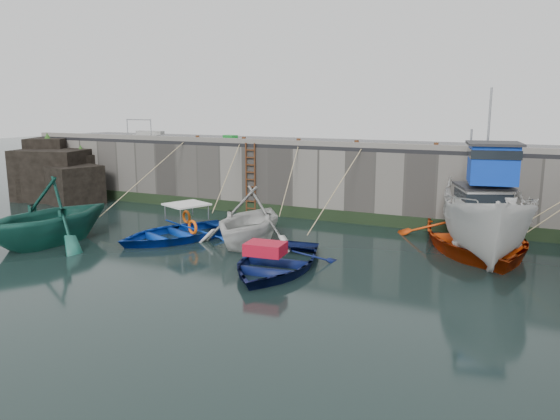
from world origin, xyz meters
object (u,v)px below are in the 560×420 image
at_px(ladder, 250,179).
at_px(bollard_b, 244,140).
at_px(boat_near_blue, 176,239).
at_px(bollard_c, 299,142).
at_px(bollard_d, 356,144).
at_px(boat_near_navy, 275,269).
at_px(boat_far_white, 486,219).
at_px(bollard_a, 198,138).
at_px(boat_near_blacktrim, 249,243).
at_px(fish_crate, 230,138).
at_px(boat_near_white, 49,244).
at_px(bollard_e, 436,146).
at_px(boat_far_orange, 475,237).

xyz_separation_m(ladder, bollard_b, (-0.50, 0.34, 1.71)).
relative_size(boat_near_blue, bollard_b, 16.43).
distance_m(bollard_b, bollard_c, 2.70).
height_order(ladder, bollard_d, bollard_d).
distance_m(ladder, boat_near_navy, 8.64).
bearing_deg(boat_near_blue, boat_far_white, 37.96).
xyz_separation_m(bollard_a, bollard_c, (5.20, 0.00, 0.00)).
bearing_deg(bollard_a, boat_far_white, -12.11).
height_order(bollard_a, bollard_d, same).
distance_m(boat_near_blacktrim, bollard_d, 6.46).
height_order(boat_far_white, bollard_d, boat_far_white).
xyz_separation_m(boat_near_blue, bollard_a, (-2.72, 5.62, 3.30)).
relative_size(boat_near_blue, fish_crate, 7.10).
relative_size(boat_near_blue, boat_near_navy, 0.99).
relative_size(fish_crate, bollard_a, 2.31).
height_order(boat_near_navy, fish_crate, fish_crate).
bearing_deg(boat_far_white, bollard_b, 154.30).
distance_m(boat_near_white, boat_near_blacktrim, 7.13).
distance_m(bollard_a, bollard_d, 7.80).
bearing_deg(bollard_e, fish_crate, 175.70).
bearing_deg(boat_near_blacktrim, bollard_c, 86.94).
bearing_deg(bollard_c, bollard_e, 0.00).
xyz_separation_m(bollard_c, bollard_e, (5.80, 0.00, 0.00)).
bearing_deg(boat_near_white, bollard_a, 89.19).
height_order(boat_far_orange, bollard_c, boat_far_orange).
relative_size(ladder, bollard_e, 11.43).
height_order(bollard_a, bollard_e, same).
xyz_separation_m(boat_near_blacktrim, bollard_b, (-2.99, 5.05, 3.30)).
relative_size(boat_near_navy, bollard_d, 16.68).
relative_size(boat_near_white, boat_far_orange, 0.64).
bearing_deg(bollard_a, boat_near_blue, -64.17).
bearing_deg(bollard_a, boat_near_navy, -43.95).
bearing_deg(bollard_b, boat_near_navy, -55.00).
bearing_deg(bollard_c, boat_near_navy, -71.42).
bearing_deg(boat_far_white, bollard_a, 157.01).
xyz_separation_m(bollard_a, bollard_d, (7.80, 0.00, 0.00)).
xyz_separation_m(boat_near_blacktrim, bollard_a, (-5.49, 5.05, 3.30)).
height_order(boat_near_blacktrim, fish_crate, fish_crate).
height_order(boat_near_blue, fish_crate, fish_crate).
distance_m(ladder, bollard_c, 2.81).
relative_size(boat_near_blacktrim, bollard_e, 15.98).
bearing_deg(boat_near_blacktrim, bollard_b, 114.25).
xyz_separation_m(boat_far_orange, fish_crate, (-11.50, 3.14, 2.86)).
distance_m(boat_near_navy, bollard_b, 9.64).
height_order(fish_crate, bollard_e, fish_crate).
relative_size(boat_far_white, bollard_c, 27.32).
xyz_separation_m(boat_near_blacktrim, bollard_e, (5.51, 5.05, 3.30)).
distance_m(boat_far_orange, fish_crate, 12.26).
relative_size(ladder, boat_far_orange, 0.40).
bearing_deg(bollard_d, boat_near_blacktrim, -114.53).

